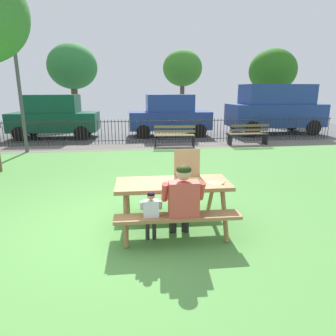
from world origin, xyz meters
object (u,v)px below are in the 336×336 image
parked_car_center (170,115)px  picnic_table_foreground (173,192)px  adult_at_table (183,200)px  parked_car_right (275,108)px  pizza_box_open (189,175)px  far_tree_midright (273,71)px  child_at_table (151,212)px  lamp_post_walkway (19,84)px  far_tree_center (182,69)px  park_bench_right (248,135)px  park_bench_center (174,136)px  parked_car_left (55,116)px  pizza_slice_on_table (217,182)px  far_tree_midleft (72,67)px

parked_car_center → picnic_table_foreground: bearing=-97.7°
adult_at_table → parked_car_right: 12.51m
pizza_box_open → parked_car_right: size_ratio=0.10×
far_tree_midright → picnic_table_foreground: bearing=-120.2°
child_at_table → lamp_post_walkway: lamp_post_walkway is taller
parked_car_center → far_tree_midright: (8.50, 6.85, 2.51)m
child_at_table → far_tree_center: (3.60, 17.41, 3.13)m
park_bench_right → parked_car_center: parked_car_center is taller
pizza_box_open → park_bench_center: (0.88, 7.06, -0.45)m
parked_car_left → lamp_post_walkway: bearing=-95.4°
pizza_slice_on_table → park_bench_center: 7.25m
adult_at_table → parked_car_right: (6.71, 10.54, 0.65)m
far_tree_center → far_tree_midright: 6.64m
far_tree_midleft → far_tree_center: size_ratio=1.06×
far_tree_center → far_tree_midright: size_ratio=0.96×
adult_at_table → park_bench_center: size_ratio=0.73×
lamp_post_walkway → far_tree_midleft: bearing=89.1°
lamp_post_walkway → far_tree_center: size_ratio=0.79×
picnic_table_foreground → far_tree_midleft: (-4.19, 16.89, 3.06)m
parked_car_right → far_tree_center: (-3.57, 6.85, 2.32)m
pizza_slice_on_table → parked_car_center: parked_car_center is taller
pizza_slice_on_table → adult_at_table: size_ratio=0.26×
child_at_table → park_bench_right: 8.90m
pizza_slice_on_table → parked_car_left: (-4.71, 10.15, 0.23)m
far_tree_center → lamp_post_walkway: bearing=-126.6°
pizza_slice_on_table → child_at_table: size_ratio=0.37×
pizza_box_open → parked_car_center: (1.09, 9.99, 0.15)m
pizza_slice_on_table → parked_car_left: parked_car_left is taller
pizza_slice_on_table → park_bench_right: bearing=64.1°
pizza_slice_on_table → far_tree_center: bearing=81.5°
park_bench_right → parked_car_right: parked_car_right is taller
pizza_slice_on_table → adult_at_table: (-0.61, -0.38, -0.12)m
far_tree_center → parked_car_right: bearing=-62.5°
lamp_post_walkway → far_tree_midright: 17.49m
pizza_slice_on_table → far_tree_midleft: (-4.87, 17.01, 2.88)m
adult_at_table → child_at_table: bearing=-177.8°
far_tree_midleft → pizza_box_open: bearing=-75.2°
lamp_post_walkway → pizza_box_open: bearing=-55.4°
picnic_table_foreground → parked_car_left: bearing=111.9°
parked_car_center → far_tree_midright: far_tree_midright is taller
pizza_box_open → far_tree_midleft: far_tree_midleft is taller
adult_at_table → parked_car_left: (-4.10, 10.54, 0.35)m
lamp_post_walkway → parked_car_center: bearing=30.1°
child_at_table → park_bench_center: 7.78m
picnic_table_foreground → pizza_box_open: (0.26, 0.04, 0.26)m
parked_car_right → far_tree_midright: 7.83m
pizza_slice_on_table → far_tree_midright: bearing=61.7°
park_bench_right → far_tree_center: (-0.98, 9.78, 3.21)m
adult_at_table → park_bench_center: 7.69m
park_bench_center → far_tree_midright: far_tree_midright is taller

